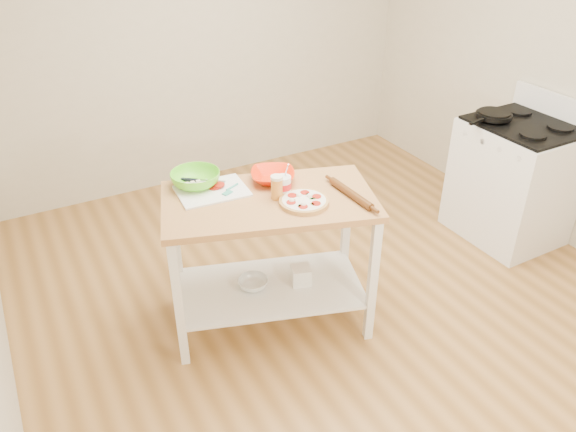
% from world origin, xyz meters
% --- Properties ---
extents(room_shell, '(4.04, 4.54, 2.74)m').
position_xyz_m(room_shell, '(0.00, 0.00, 1.35)').
color(room_shell, '#A3733C').
rests_on(room_shell, ground).
extents(prep_island, '(1.37, 1.01, 0.90)m').
position_xyz_m(prep_island, '(-0.46, 0.08, 0.65)').
color(prep_island, '#B7824B').
rests_on(prep_island, ground).
extents(gas_stove, '(0.67, 0.78, 1.11)m').
position_xyz_m(gas_stove, '(1.66, 0.11, 0.47)').
color(gas_stove, white).
rests_on(gas_stove, ground).
extents(skillet, '(0.42, 0.27, 0.03)m').
position_xyz_m(skillet, '(1.51, 0.28, 0.98)').
color(skillet, black).
rests_on(skillet, gas_stove).
extents(pizza, '(0.28, 0.28, 0.04)m').
position_xyz_m(pizza, '(-0.32, -0.07, 0.92)').
color(pizza, tan).
rests_on(pizza, prep_island).
extents(cutting_board, '(0.42, 0.33, 0.04)m').
position_xyz_m(cutting_board, '(-0.72, 0.31, 0.91)').
color(cutting_board, white).
rests_on(cutting_board, prep_island).
extents(spatula, '(0.14, 0.11, 0.01)m').
position_xyz_m(spatula, '(-0.63, 0.25, 0.92)').
color(spatula, teal).
rests_on(spatula, cutting_board).
extents(knife, '(0.23, 0.17, 0.01)m').
position_xyz_m(knife, '(-0.75, 0.46, 0.92)').
color(knife, silver).
rests_on(knife, cutting_board).
extents(orange_bowl, '(0.35, 0.35, 0.06)m').
position_xyz_m(orange_bowl, '(-0.34, 0.26, 0.93)').
color(orange_bowl, '#FF2B07').
rests_on(orange_bowl, prep_island).
extents(green_bowl, '(0.41, 0.41, 0.09)m').
position_xyz_m(green_bowl, '(-0.77, 0.42, 0.95)').
color(green_bowl, '#67E228').
rests_on(green_bowl, prep_island).
extents(beer_pint, '(0.07, 0.07, 0.14)m').
position_xyz_m(beer_pint, '(-0.42, 0.06, 0.97)').
color(beer_pint, orange).
rests_on(beer_pint, prep_island).
extents(yogurt_tub, '(0.09, 0.09, 0.20)m').
position_xyz_m(yogurt_tub, '(-0.36, 0.09, 0.96)').
color(yogurt_tub, white).
rests_on(yogurt_tub, prep_island).
extents(rolling_pin, '(0.06, 0.38, 0.04)m').
position_xyz_m(rolling_pin, '(-0.04, -0.13, 0.92)').
color(rolling_pin, '#5D3415').
rests_on(rolling_pin, prep_island).
extents(shelf_glass_bowl, '(0.26, 0.26, 0.06)m').
position_xyz_m(shelf_glass_bowl, '(-0.56, 0.13, 0.29)').
color(shelf_glass_bowl, silver).
rests_on(shelf_glass_bowl, prep_island).
extents(shelf_bin, '(0.15, 0.15, 0.12)m').
position_xyz_m(shelf_bin, '(-0.27, 0.02, 0.32)').
color(shelf_bin, white).
rests_on(shelf_bin, prep_island).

